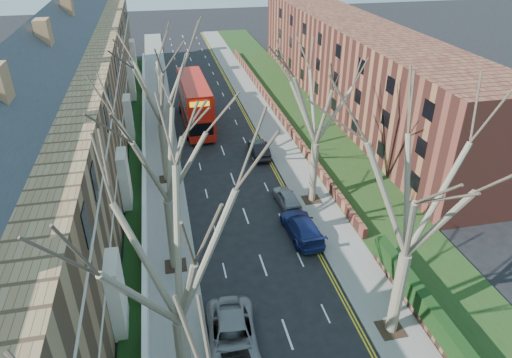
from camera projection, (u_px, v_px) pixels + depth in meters
pavement_left at (160, 132)px, 49.73m from camera, size 3.00×102.00×0.12m
pavement_right at (267, 123)px, 51.95m from camera, size 3.00×102.00×0.12m
terrace_left at (65, 117)px, 38.82m from camera, size 9.70×78.00×13.60m
flats_right at (352, 65)px, 55.06m from camera, size 13.97×54.00×10.00m
front_wall_left at (144, 161)px, 42.34m from camera, size 0.30×78.00×1.00m
grass_verge_right at (305, 119)px, 52.73m from camera, size 6.00×102.00×0.06m
tree_left_mid at (171, 241)px, 17.02m from camera, size 10.50×10.50×14.71m
tree_left_far at (162, 140)px, 25.69m from camera, size 10.15×10.15×14.22m
tree_left_dist at (156, 74)px, 35.76m from camera, size 10.50×10.50×14.71m
tree_right_mid at (420, 183)px, 20.83m from camera, size 10.50×10.50×14.71m
tree_right_far at (319, 92)px, 32.91m from camera, size 10.15×10.15×14.22m
double_decker_bus at (195, 104)px, 50.43m from camera, size 3.26×12.09×4.99m
car_left_far at (233, 337)px, 24.12m from camera, size 3.09×5.90×1.58m
car_right_near at (302, 227)px, 32.93m from camera, size 2.37×5.28×1.50m
car_right_mid at (287, 197)px, 36.72m from camera, size 1.81×3.85×1.27m
car_right_far at (259, 149)px, 44.40m from camera, size 1.61×4.45×1.46m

